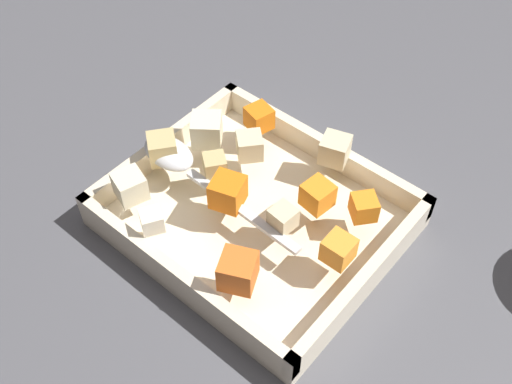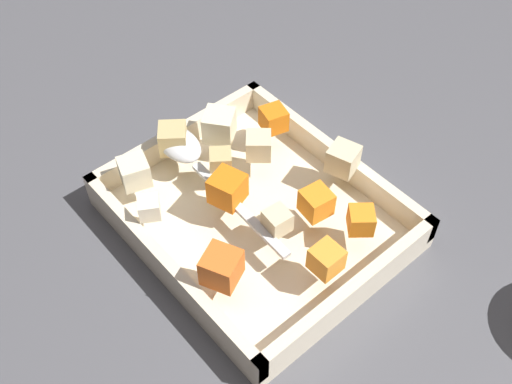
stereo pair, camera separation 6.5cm
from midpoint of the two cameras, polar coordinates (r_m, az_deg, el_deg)
The scene contains 17 objects.
ground_plane at distance 0.71m, azimuth 3.31°, elevation -2.06°, with size 4.00×4.00×0.00m, color #4C4C51.
baking_dish at distance 0.68m, azimuth 2.72°, elevation -2.45°, with size 0.30×0.25×0.05m.
carrot_chunk_front_center at distance 0.73m, azimuth 4.23°, elevation 6.62°, with size 0.03×0.03×0.03m, color orange.
carrot_chunk_corner_sw at distance 0.59m, azimuth -0.02°, elevation -7.18°, with size 0.03×0.03×0.03m, color orange.
carrot_chunk_far_left at distance 0.64m, azimuth 8.48°, elevation -1.14°, with size 0.03×0.03×0.03m, color orange.
carrot_chunk_heap_side at distance 0.60m, azimuth 9.62°, elevation -6.36°, with size 0.03×0.03×0.03m, color orange.
carrot_chunk_far_right at distance 0.65m, azimuth 0.22°, elevation 0.15°, with size 0.03×0.03×0.03m, color orange.
carrot_chunk_back_center at distance 0.64m, azimuth 12.59°, elevation -2.73°, with size 0.03×0.03×0.03m, color orange.
potato_chunk_mid_right at distance 0.70m, azimuth -5.06°, elevation 4.79°, with size 0.03×0.03×0.03m, color tan.
potato_chunk_under_handle at distance 0.67m, azimuth -8.48°, elevation 1.69°, with size 0.03×0.03×0.03m, color beige.
potato_chunk_corner_ne at distance 0.69m, azimuth 10.75°, elevation 2.88°, with size 0.03×0.03×0.03m, color beige.
potato_chunk_corner_nw at distance 0.68m, azimuth -0.55°, elevation 2.73°, with size 0.02×0.02×0.02m, color tan.
potato_chunk_near_right at distance 0.63m, azimuth 4.95°, elevation -2.85°, with size 0.02×0.02×0.02m, color beige.
potato_chunk_mid_left at distance 0.69m, azimuth 2.93°, elevation 4.16°, with size 0.03×0.03×0.03m, color beige.
potato_chunk_corner_se at distance 0.71m, azimuth -0.79°, elevation 6.05°, with size 0.03×0.03×0.03m, color beige.
parsnip_chunk_near_spoon at distance 0.64m, azimuth -7.03°, elevation -1.62°, with size 0.02×0.02×0.02m, color silver.
serving_spoon at distance 0.69m, azimuth -3.89°, elevation 3.66°, with size 0.23×0.04×0.02m.
Camera 2 is at (0.33, -0.29, 0.55)m, focal length 43.26 mm.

